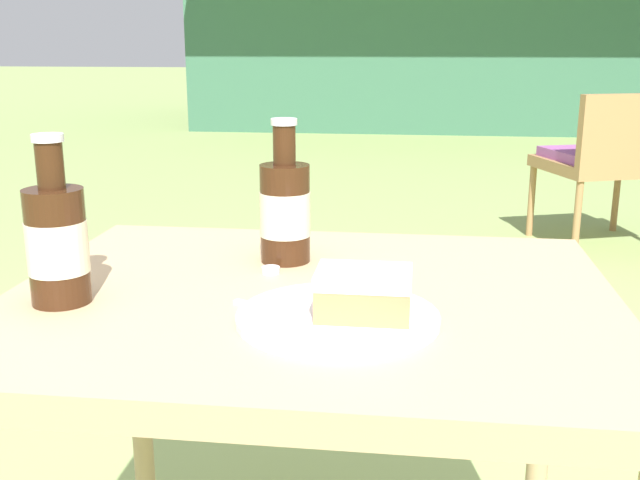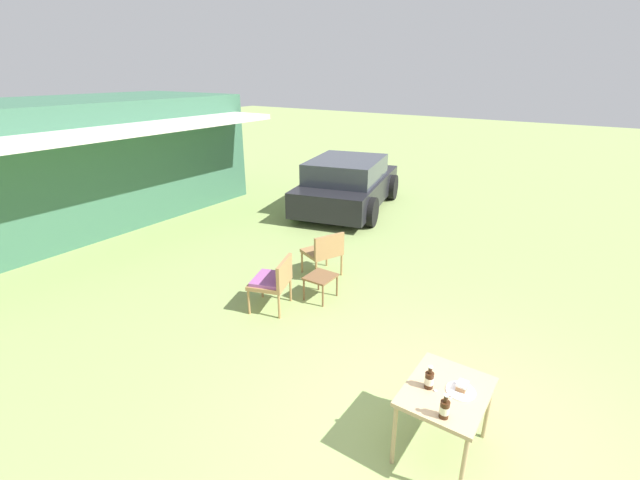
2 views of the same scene
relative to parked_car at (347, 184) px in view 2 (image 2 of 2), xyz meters
The scene contains 12 objects.
ground_plane 7.67m from the parked_car, 142.52° to the right, with size 60.00×60.00×0.00m, color #8CA35B.
cabin_building 6.72m from the parked_car, 133.27° to the left, with size 8.13×4.81×2.76m.
parked_car is the anchor object (origin of this frame).
wicker_chair_cushioned 5.22m from the parked_car, 161.27° to the right, with size 0.72×0.69×0.81m.
wicker_chair_plain 3.99m from the parked_car, 154.85° to the right, with size 0.74×0.71×0.81m.
garden_side_table 4.79m from the parked_car, 154.08° to the right, with size 0.45×0.41×0.39m.
patio_table 7.65m from the parked_car, 142.52° to the right, with size 0.85×0.69×0.71m.
cake_on_plate 7.66m from the parked_car, 141.60° to the right, with size 0.26×0.26×0.07m.
cola_bottle_near 7.61m from the parked_car, 143.71° to the right, with size 0.08×0.08×0.23m.
cola_bottle_far 7.96m from the parked_car, 143.49° to the right, with size 0.08×0.08×0.23m.
fork 7.72m from the parked_car, 142.03° to the right, with size 0.16×0.08×0.01m.
loose_bottle_cap 7.66m from the parked_car, 143.34° to the right, with size 0.03×0.03×0.01m.
Camera 2 is at (-3.15, -0.77, 3.36)m, focal length 24.00 mm.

